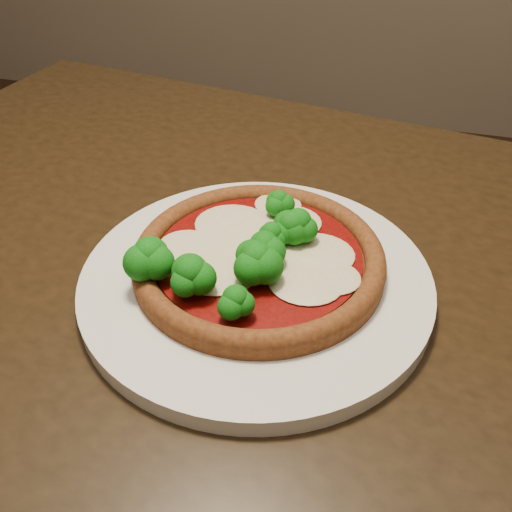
# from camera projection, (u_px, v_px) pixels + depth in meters

# --- Properties ---
(dining_table) EXTENTS (1.18, 1.00, 0.75)m
(dining_table) POSITION_uv_depth(u_px,v_px,m) (207.00, 328.00, 0.67)
(dining_table) COLOR black
(dining_table) RESTS_ON floor
(plate) EXTENTS (0.35, 0.35, 0.02)m
(plate) POSITION_uv_depth(u_px,v_px,m) (256.00, 280.00, 0.56)
(plate) COLOR silver
(plate) RESTS_ON dining_table
(pizza) EXTENTS (0.25, 0.25, 0.06)m
(pizza) POSITION_uv_depth(u_px,v_px,m) (255.00, 255.00, 0.55)
(pizza) COLOR brown
(pizza) RESTS_ON plate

